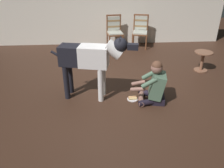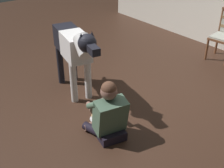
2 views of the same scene
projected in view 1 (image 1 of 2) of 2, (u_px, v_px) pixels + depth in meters
name	position (u px, v px, depth m)	size (l,w,h in m)	color
ground_plane	(117.00, 88.00, 4.79)	(13.92, 13.92, 0.00)	#392318
back_wall	(109.00, 2.00, 6.97)	(7.31, 0.10, 2.60)	silver
dining_chair_left_of_pair	(114.00, 30.00, 6.96)	(0.52, 0.52, 0.98)	brown
dining_chair_right_of_pair	(140.00, 29.00, 7.01)	(0.55, 0.55, 0.98)	brown
person_sitting_on_floor	(154.00, 85.00, 4.17)	(0.69, 0.57, 0.82)	black
large_dog	(91.00, 58.00, 4.10)	(1.58, 0.52, 1.23)	silver
hot_dog_on_plate	(133.00, 98.00, 4.36)	(0.21, 0.21, 0.06)	silver
round_side_table	(202.00, 59.00, 5.45)	(0.42, 0.42, 0.48)	brown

